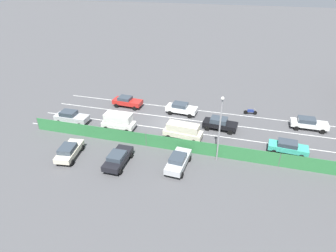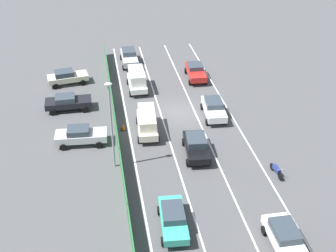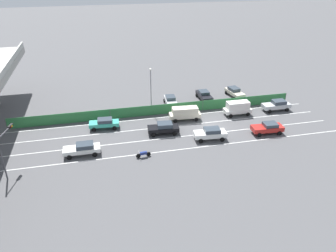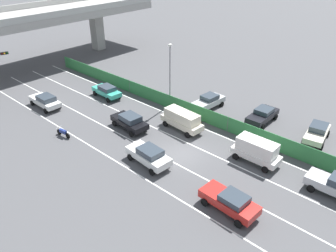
{
  "view_description": "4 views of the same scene",
  "coord_description": "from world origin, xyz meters",
  "px_view_note": "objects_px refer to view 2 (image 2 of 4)",
  "views": [
    {
      "loc": [
        33.7,
        9.68,
        19.04
      ],
      "look_at": [
        2.93,
        1.09,
        1.21
      ],
      "focal_mm": 30.39,
      "sensor_mm": 36.0,
      "label": 1
    },
    {
      "loc": [
        7.57,
        37.61,
        22.11
      ],
      "look_at": [
        1.63,
        3.78,
        0.83
      ],
      "focal_mm": 47.27,
      "sensor_mm": 36.0,
      "label": 2
    },
    {
      "loc": [
        -41.44,
        16.27,
        22.81
      ],
      "look_at": [
        -1.05,
        6.96,
        1.57
      ],
      "focal_mm": 35.2,
      "sensor_mm": 36.0,
      "label": 3
    },
    {
      "loc": [
        -20.26,
        -16.22,
        17.73
      ],
      "look_at": [
        0.7,
        2.67,
        1.73
      ],
      "focal_mm": 35.16,
      "sensor_mm": 36.0,
      "label": 4
    }
  ],
  "objects_px": {
    "car_van_cream": "(147,121)",
    "car_sedan_white": "(214,108)",
    "motorcycle": "(276,170)",
    "parked_sedan_dark": "(68,102)",
    "car_hatchback_white": "(286,239)",
    "parked_sedan_cream": "(67,77)",
    "car_sedan_red": "(196,71)",
    "car_taxi_teal": "(173,218)",
    "parked_wagon_silver": "(81,135)",
    "traffic_cone": "(123,127)",
    "car_van_white": "(137,79)",
    "car_sedan_silver": "(129,57)",
    "street_lamp": "(111,118)",
    "car_sedan_black": "(196,145)"
  },
  "relations": [
    {
      "from": "car_van_cream",
      "to": "car_sedan_white",
      "type": "xyz_separation_m",
      "value": [
        -6.8,
        -1.82,
        -0.26
      ]
    },
    {
      "from": "motorcycle",
      "to": "parked_sedan_dark",
      "type": "bearing_deg",
      "value": -39.53
    },
    {
      "from": "car_hatchback_white",
      "to": "parked_sedan_cream",
      "type": "relative_size",
      "value": 1.03
    },
    {
      "from": "car_sedan_white",
      "to": "car_hatchback_white",
      "type": "bearing_deg",
      "value": 90.51
    },
    {
      "from": "car_sedan_red",
      "to": "car_taxi_teal",
      "type": "xyz_separation_m",
      "value": [
        6.88,
        22.99,
        -0.02
      ]
    },
    {
      "from": "parked_wagon_silver",
      "to": "car_taxi_teal",
      "type": "bearing_deg",
      "value": 117.91
    },
    {
      "from": "traffic_cone",
      "to": "car_van_white",
      "type": "bearing_deg",
      "value": -105.66
    },
    {
      "from": "car_sedan_silver",
      "to": "parked_sedan_cream",
      "type": "distance_m",
      "value": 8.59
    },
    {
      "from": "car_van_white",
      "to": "motorcycle",
      "type": "xyz_separation_m",
      "value": [
        -9.27,
        16.93,
        -0.81
      ]
    },
    {
      "from": "car_van_cream",
      "to": "street_lamp",
      "type": "relative_size",
      "value": 0.65
    },
    {
      "from": "parked_wagon_silver",
      "to": "street_lamp",
      "type": "xyz_separation_m",
      "value": [
        -2.67,
        3.84,
        3.72
      ]
    },
    {
      "from": "car_van_white",
      "to": "motorcycle",
      "type": "height_order",
      "value": "car_van_white"
    },
    {
      "from": "car_van_cream",
      "to": "parked_wagon_silver",
      "type": "distance_m",
      "value": 6.11
    },
    {
      "from": "parked_sedan_cream",
      "to": "car_sedan_silver",
      "type": "bearing_deg",
      "value": -149.34
    },
    {
      "from": "car_sedan_red",
      "to": "parked_wagon_silver",
      "type": "xyz_separation_m",
      "value": [
        13.03,
        11.38,
        0.01
      ]
    },
    {
      "from": "car_taxi_teal",
      "to": "car_sedan_red",
      "type": "bearing_deg",
      "value": -106.67
    },
    {
      "from": "car_sedan_red",
      "to": "car_sedan_silver",
      "type": "height_order",
      "value": "car_sedan_silver"
    },
    {
      "from": "car_hatchback_white",
      "to": "car_van_white",
      "type": "relative_size",
      "value": 1.08
    },
    {
      "from": "car_van_white",
      "to": "parked_wagon_silver",
      "type": "bearing_deg",
      "value": 57.73
    },
    {
      "from": "car_taxi_teal",
      "to": "car_van_white",
      "type": "relative_size",
      "value": 1.03
    },
    {
      "from": "motorcycle",
      "to": "car_taxi_teal",
      "type": "bearing_deg",
      "value": 25.34
    },
    {
      "from": "car_taxi_teal",
      "to": "motorcycle",
      "type": "bearing_deg",
      "value": -154.66
    },
    {
      "from": "car_taxi_teal",
      "to": "car_sedan_silver",
      "type": "height_order",
      "value": "car_sedan_silver"
    },
    {
      "from": "car_hatchback_white",
      "to": "motorcycle",
      "type": "bearing_deg",
      "value": -107.66
    },
    {
      "from": "car_hatchback_white",
      "to": "car_sedan_black",
      "type": "distance_m",
      "value": 11.9
    },
    {
      "from": "parked_sedan_dark",
      "to": "car_taxi_teal",
      "type": "bearing_deg",
      "value": 112.18
    },
    {
      "from": "car_sedan_red",
      "to": "parked_wagon_silver",
      "type": "relative_size",
      "value": 1.0
    },
    {
      "from": "car_sedan_white",
      "to": "car_sedan_silver",
      "type": "xyz_separation_m",
      "value": [
        6.88,
        -14.09,
        0.03
      ]
    },
    {
      "from": "parked_sedan_cream",
      "to": "traffic_cone",
      "type": "relative_size",
      "value": 6.87
    },
    {
      "from": "car_sedan_white",
      "to": "parked_wagon_silver",
      "type": "relative_size",
      "value": 1.0
    },
    {
      "from": "car_taxi_teal",
      "to": "traffic_cone",
      "type": "relative_size",
      "value": 6.72
    },
    {
      "from": "car_hatchback_white",
      "to": "car_sedan_white",
      "type": "xyz_separation_m",
      "value": [
        0.16,
        -17.46,
        0.05
      ]
    },
    {
      "from": "car_van_white",
      "to": "parked_sedan_dark",
      "type": "height_order",
      "value": "car_van_white"
    },
    {
      "from": "parked_wagon_silver",
      "to": "street_lamp",
      "type": "relative_size",
      "value": 0.6
    },
    {
      "from": "car_van_white",
      "to": "street_lamp",
      "type": "bearing_deg",
      "value": 75.71
    },
    {
      "from": "parked_sedan_dark",
      "to": "car_sedan_red",
      "type": "bearing_deg",
      "value": -161.06
    },
    {
      "from": "car_van_cream",
      "to": "car_van_white",
      "type": "bearing_deg",
      "value": -90.54
    },
    {
      "from": "parked_wagon_silver",
      "to": "parked_sedan_dark",
      "type": "bearing_deg",
      "value": -79.29
    },
    {
      "from": "motorcycle",
      "to": "parked_sedan_dark",
      "type": "relative_size",
      "value": 0.43
    },
    {
      "from": "motorcycle",
      "to": "parked_wagon_silver",
      "type": "height_order",
      "value": "parked_wagon_silver"
    },
    {
      "from": "car_hatchback_white",
      "to": "car_sedan_silver",
      "type": "relative_size",
      "value": 1.0
    },
    {
      "from": "car_sedan_silver",
      "to": "parked_sedan_cream",
      "type": "relative_size",
      "value": 1.02
    },
    {
      "from": "parked_sedan_dark",
      "to": "car_sedan_silver",
      "type": "bearing_deg",
      "value": -124.89
    },
    {
      "from": "car_sedan_black",
      "to": "street_lamp",
      "type": "bearing_deg",
      "value": 4.19
    },
    {
      "from": "car_sedan_red",
      "to": "car_van_white",
      "type": "relative_size",
      "value": 1.06
    },
    {
      "from": "car_hatchback_white",
      "to": "traffic_cone",
      "type": "distance_m",
      "value": 18.83
    },
    {
      "from": "car_van_cream",
      "to": "parked_sedan_dark",
      "type": "xyz_separation_m",
      "value": [
        7.26,
        -5.61,
        -0.32
      ]
    },
    {
      "from": "car_sedan_white",
      "to": "street_lamp",
      "type": "bearing_deg",
      "value": 32.74
    },
    {
      "from": "car_taxi_teal",
      "to": "parked_sedan_dark",
      "type": "bearing_deg",
      "value": -67.82
    },
    {
      "from": "parked_wagon_silver",
      "to": "car_hatchback_white",
      "type": "bearing_deg",
      "value": 131.36
    }
  ]
}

